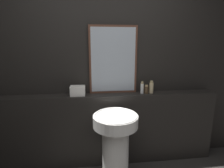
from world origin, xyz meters
The scene contains 8 objects.
wall_back centered at (0.00, 1.64, 1.25)m, with size 8.00×0.06×2.50m.
vanity_counter centered at (0.00, 1.51, 0.47)m, with size 2.88×0.21×0.93m.
pedestal_sink centered at (0.08, 1.09, 0.50)m, with size 0.47×0.47×0.83m.
mirror centered at (0.11, 1.59, 1.35)m, with size 0.60×0.03×0.84m.
towel_stack centered at (-0.33, 1.51, 0.99)m, with size 0.18×0.12×0.12m.
shampoo_bottle centered at (0.47, 1.51, 1.00)m, with size 0.04×0.04×0.15m.
conditioner_bottle centered at (0.53, 1.51, 0.98)m, with size 0.05×0.05×0.11m.
lotion_bottle centered at (0.60, 1.51, 1.01)m, with size 0.05×0.05×0.16m.
Camera 1 is at (-0.16, -0.59, 1.52)m, focal length 28.00 mm.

